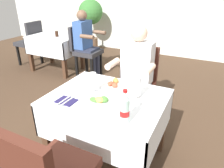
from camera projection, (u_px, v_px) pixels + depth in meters
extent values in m
plane|color=#473323|center=(105.00, 148.00, 2.31)|extent=(11.00, 11.00, 0.00)
cube|color=white|center=(107.00, 97.00, 1.89)|extent=(1.04, 0.83, 0.02)
cube|color=white|center=(83.00, 138.00, 1.63)|extent=(1.04, 0.02, 0.32)
cube|color=white|center=(124.00, 95.00, 2.29)|extent=(1.04, 0.02, 0.32)
cube|color=white|center=(64.00, 101.00, 2.17)|extent=(0.02, 0.83, 0.32)
cube|color=white|center=(161.00, 128.00, 1.76)|extent=(0.02, 0.83, 0.32)
cube|color=#472D1E|center=(47.00, 137.00, 1.95)|extent=(0.07, 0.07, 0.71)
cube|color=#472D1E|center=(88.00, 103.00, 2.52)|extent=(0.07, 0.07, 0.71)
cube|color=#472D1E|center=(163.00, 123.00, 2.15)|extent=(0.07, 0.07, 0.71)
cube|color=#4C2319|center=(134.00, 88.00, 2.57)|extent=(0.44, 0.44, 0.08)
cube|color=#4C2319|center=(142.00, 63.00, 2.66)|extent=(0.42, 0.06, 0.44)
cube|color=black|center=(116.00, 110.00, 2.61)|extent=(0.04, 0.04, 0.45)
cube|color=black|center=(141.00, 117.00, 2.47)|extent=(0.04, 0.04, 0.45)
cube|color=black|center=(126.00, 98.00, 2.89)|extent=(0.04, 0.04, 0.45)
cube|color=black|center=(150.00, 104.00, 2.75)|extent=(0.04, 0.04, 0.45)
cylinder|color=#282D42|center=(122.00, 113.00, 2.54)|extent=(0.10, 0.10, 0.45)
cylinder|color=#282D42|center=(134.00, 116.00, 2.48)|extent=(0.10, 0.10, 0.45)
cube|color=#282D42|center=(134.00, 88.00, 2.52)|extent=(0.34, 0.36, 0.12)
cube|color=silver|center=(137.00, 62.00, 2.45)|extent=(0.36, 0.20, 0.50)
sphere|color=beige|center=(139.00, 33.00, 2.31)|extent=(0.19, 0.19, 0.19)
cylinder|color=beige|center=(113.00, 64.00, 2.34)|extent=(0.07, 0.26, 0.07)
cylinder|color=beige|center=(149.00, 70.00, 2.17)|extent=(0.07, 0.26, 0.07)
cube|color=white|center=(99.00, 103.00, 1.77)|extent=(0.25, 0.25, 0.01)
ellipsoid|color=#4C8E38|center=(94.00, 100.00, 1.77)|extent=(0.10, 0.06, 0.03)
ellipsoid|color=gold|center=(99.00, 100.00, 1.75)|extent=(0.09, 0.08, 0.05)
ellipsoid|color=#4C8E38|center=(104.00, 99.00, 1.76)|extent=(0.11, 0.10, 0.05)
cube|color=white|center=(115.00, 85.00, 2.08)|extent=(0.22, 0.22, 0.01)
ellipsoid|color=#C14C33|center=(115.00, 85.00, 2.01)|extent=(0.07, 0.06, 0.05)
ellipsoid|color=#C14C33|center=(110.00, 83.00, 2.06)|extent=(0.07, 0.10, 0.03)
ellipsoid|color=#B77A38|center=(116.00, 81.00, 2.10)|extent=(0.10, 0.10, 0.05)
cylinder|color=white|center=(93.00, 92.00, 1.96)|extent=(0.07, 0.07, 0.01)
cylinder|color=white|center=(93.00, 90.00, 1.95)|extent=(0.02, 0.02, 0.03)
cylinder|color=white|center=(93.00, 81.00, 1.91)|extent=(0.06, 0.06, 0.16)
cylinder|color=#C68928|center=(93.00, 84.00, 1.92)|extent=(0.06, 0.06, 0.10)
cylinder|color=white|center=(136.00, 98.00, 1.85)|extent=(0.07, 0.07, 0.01)
cylinder|color=white|center=(136.00, 96.00, 1.84)|extent=(0.02, 0.02, 0.03)
cylinder|color=white|center=(137.00, 86.00, 1.80)|extent=(0.07, 0.07, 0.17)
cylinder|color=black|center=(137.00, 89.00, 1.81)|extent=(0.07, 0.07, 0.12)
cylinder|color=silver|center=(125.00, 111.00, 1.47)|extent=(0.07, 0.07, 0.20)
cylinder|color=red|center=(125.00, 113.00, 1.48)|extent=(0.07, 0.07, 0.04)
cone|color=silver|center=(125.00, 96.00, 1.42)|extent=(0.06, 0.06, 0.05)
cylinder|color=red|center=(125.00, 91.00, 1.40)|extent=(0.03, 0.03, 0.02)
cube|color=#231E4C|center=(66.00, 101.00, 1.80)|extent=(0.17, 0.13, 0.01)
cube|color=silver|center=(65.00, 100.00, 1.80)|extent=(0.02, 0.19, 0.01)
cube|color=silver|center=(68.00, 101.00, 1.79)|extent=(0.02, 0.19, 0.01)
cube|color=white|center=(55.00, 36.00, 4.19)|extent=(0.99, 0.73, 0.02)
cube|color=white|center=(43.00, 49.00, 3.97)|extent=(0.99, 0.02, 0.32)
cube|color=white|center=(66.00, 41.00, 4.55)|extent=(0.99, 0.02, 0.32)
cube|color=white|center=(38.00, 42.00, 4.46)|extent=(0.02, 0.73, 0.32)
cube|color=white|center=(75.00, 47.00, 4.06)|extent=(0.02, 0.73, 0.32)
cube|color=#472D1E|center=(30.00, 55.00, 4.27)|extent=(0.07, 0.07, 0.71)
cube|color=#472D1E|center=(64.00, 61.00, 3.92)|extent=(0.07, 0.07, 0.71)
cube|color=#472D1E|center=(51.00, 48.00, 4.77)|extent=(0.07, 0.07, 0.71)
cube|color=#472D1E|center=(82.00, 53.00, 4.42)|extent=(0.07, 0.07, 0.71)
cube|color=#2D2D33|center=(28.00, 43.00, 4.61)|extent=(0.44, 0.44, 0.08)
cube|color=#2D2D33|center=(34.00, 32.00, 4.40)|extent=(0.06, 0.42, 0.44)
cube|color=black|center=(30.00, 52.00, 4.93)|extent=(0.04, 0.04, 0.45)
cube|color=black|center=(19.00, 56.00, 4.65)|extent=(0.04, 0.04, 0.45)
cube|color=black|center=(41.00, 54.00, 4.79)|extent=(0.04, 0.04, 0.45)
cube|color=black|center=(30.00, 58.00, 4.52)|extent=(0.04, 0.04, 0.45)
cube|color=#2D2D33|center=(88.00, 52.00, 3.97)|extent=(0.44, 0.44, 0.08)
cube|color=#2D2D33|center=(77.00, 38.00, 3.96)|extent=(0.06, 0.42, 0.44)
cube|color=black|center=(92.00, 70.00, 3.87)|extent=(0.04, 0.04, 0.45)
cube|color=black|center=(101.00, 64.00, 4.15)|extent=(0.04, 0.04, 0.45)
cube|color=black|center=(77.00, 67.00, 4.01)|extent=(0.04, 0.04, 0.45)
cube|color=black|center=(86.00, 62.00, 4.29)|extent=(0.04, 0.04, 0.45)
cylinder|color=#282D42|center=(93.00, 68.00, 3.96)|extent=(0.10, 0.10, 0.45)
cylinder|color=#282D42|center=(97.00, 65.00, 4.09)|extent=(0.10, 0.10, 0.45)
cube|color=#282D42|center=(87.00, 51.00, 3.97)|extent=(0.36, 0.34, 0.12)
cube|color=#385B9E|center=(83.00, 35.00, 3.87)|extent=(0.20, 0.36, 0.50)
sphere|color=brown|center=(82.00, 15.00, 3.72)|extent=(0.19, 0.19, 0.19)
cylinder|color=brown|center=(87.00, 37.00, 3.59)|extent=(0.26, 0.07, 0.07)
cylinder|color=brown|center=(99.00, 32.00, 3.94)|extent=(0.26, 0.07, 0.07)
cylinder|color=black|center=(57.00, 34.00, 4.09)|extent=(0.06, 0.06, 0.11)
cylinder|color=brown|center=(92.00, 45.00, 5.70)|extent=(0.32, 0.32, 0.36)
cylinder|color=brown|center=(91.00, 30.00, 5.53)|extent=(0.05, 0.05, 0.42)
sphere|color=#387533|center=(91.00, 12.00, 5.34)|extent=(0.62, 0.62, 0.62)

